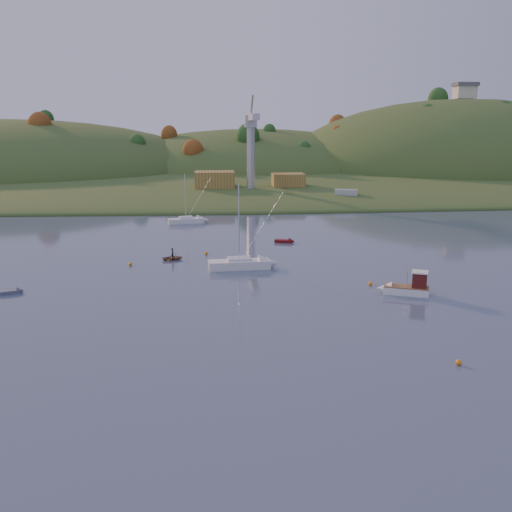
{
  "coord_description": "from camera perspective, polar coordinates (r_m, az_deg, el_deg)",
  "views": [
    {
      "loc": [
        -9.64,
        -38.16,
        20.54
      ],
      "look_at": [
        -3.91,
        31.27,
        4.21
      ],
      "focal_mm": 40.0,
      "sensor_mm": 36.0,
      "label": 1
    }
  ],
  "objects": [
    {
      "name": "hill_right",
      "position": [
        256.39,
        19.57,
        7.85
      ],
      "size": [
        150.0,
        130.0,
        60.0
      ],
      "primitive_type": "ellipsoid",
      "color": "#2C471C",
      "rests_on": "ground"
    },
    {
      "name": "shore_slope",
      "position": [
        204.43,
        -2.01,
        7.42
      ],
      "size": [
        640.0,
        150.0,
        7.0
      ],
      "primitive_type": "ellipsoid",
      "color": "#2C471C",
      "rests_on": "ground"
    },
    {
      "name": "dock_crane",
      "position": [
        157.02,
        -0.48,
        11.97
      ],
      "size": [
        3.2,
        28.0,
        20.3
      ],
      "color": "#B7B7BC",
      "rests_on": "wharf"
    },
    {
      "name": "ground",
      "position": [
        44.4,
        8.66,
        -14.53
      ],
      "size": [
        500.0,
        500.0,
        0.0
      ],
      "primitive_type": "plane",
      "color": "#3D4864",
      "rests_on": "ground"
    },
    {
      "name": "sailboat_near",
      "position": [
        82.08,
        -1.69,
        -0.74
      ],
      "size": [
        8.99,
        3.31,
        12.23
      ],
      "rotation": [
        0.0,
        0.0,
        0.08
      ],
      "color": "silver",
      "rests_on": "ground"
    },
    {
      "name": "hilltop_house",
      "position": [
        255.89,
        20.17,
        15.3
      ],
      "size": [
        9.0,
        7.0,
        6.45
      ],
      "color": "beige",
      "rests_on": "hill_right"
    },
    {
      "name": "red_tender",
      "position": [
        100.15,
        3.15,
        1.49
      ],
      "size": [
        3.74,
        2.08,
        1.21
      ],
      "rotation": [
        0.0,
        0.0,
        -0.26
      ],
      "color": "#5F0D0E",
      "rests_on": "ground"
    },
    {
      "name": "fishing_boat",
      "position": [
        72.26,
        14.49,
        -3.02
      ],
      "size": [
        6.55,
        4.13,
        4.0
      ],
      "rotation": [
        0.0,
        0.0,
        2.76
      ],
      "color": "white",
      "rests_on": "ground"
    },
    {
      "name": "far_shore",
      "position": [
        269.12,
        -2.69,
        8.8
      ],
      "size": [
        620.0,
        220.0,
        1.5
      ],
      "primitive_type": "cube",
      "color": "#2C471C",
      "rests_on": "ground"
    },
    {
      "name": "buoy_2",
      "position": [
        85.95,
        -12.46,
        -0.78
      ],
      "size": [
        0.5,
        0.5,
        0.5
      ],
      "primitive_type": "sphere",
      "color": "orange",
      "rests_on": "ground"
    },
    {
      "name": "canoe",
      "position": [
        88.29,
        -8.32,
        -0.19
      ],
      "size": [
        3.55,
        2.93,
        0.64
      ],
      "primitive_type": "imported",
      "rotation": [
        0.0,
        0.0,
        1.83
      ],
      "color": "#846449",
      "rests_on": "ground"
    },
    {
      "name": "buoy_1",
      "position": [
        75.26,
        11.38,
        -2.71
      ],
      "size": [
        0.5,
        0.5,
        0.5
      ],
      "primitive_type": "sphere",
      "color": "orange",
      "rests_on": "ground"
    },
    {
      "name": "work_vessel",
      "position": [
        151.71,
        9.0,
        5.73
      ],
      "size": [
        14.57,
        8.77,
        3.53
      ],
      "rotation": [
        0.0,
        0.0,
        -0.3
      ],
      "color": "slate",
      "rests_on": "ground"
    },
    {
      "name": "sailboat_far",
      "position": [
        120.31,
        -7.02,
        3.6
      ],
      "size": [
        7.71,
        3.59,
        10.29
      ],
      "rotation": [
        0.0,
        0.0,
        0.19
      ],
      "color": "white",
      "rests_on": "ground"
    },
    {
      "name": "buoy_0",
      "position": [
        53.3,
        19.6,
        -9.99
      ],
      "size": [
        0.5,
        0.5,
        0.5
      ],
      "primitive_type": "sphere",
      "color": "orange",
      "rests_on": "ground"
    },
    {
      "name": "wharf",
      "position": [
        161.99,
        0.5,
        6.34
      ],
      "size": [
        42.0,
        16.0,
        2.4
      ],
      "primitive_type": "cube",
      "color": "slate",
      "rests_on": "ground"
    },
    {
      "name": "hillside_trees",
      "position": [
        224.31,
        -2.26,
        7.93
      ],
      "size": [
        280.0,
        50.0,
        32.0
      ],
      "primitive_type": null,
      "color": "#1C4A1A",
      "rests_on": "ground"
    },
    {
      "name": "hill_center",
      "position": [
        249.78,
        -0.2,
        8.48
      ],
      "size": [
        140.0,
        120.0,
        36.0
      ],
      "primitive_type": "ellipsoid",
      "color": "#2C471C",
      "rests_on": "ground"
    },
    {
      "name": "grey_dinghy",
      "position": [
        76.53,
        -22.99,
        -3.28
      ],
      "size": [
        3.1,
        1.95,
        1.09
      ],
      "rotation": [
        0.0,
        0.0,
        0.32
      ],
      "color": "#51596B",
      "rests_on": "ground"
    },
    {
      "name": "hill_left",
      "position": [
        252.19,
        -23.5,
        7.44
      ],
      "size": [
        170.0,
        140.0,
        44.0
      ],
      "primitive_type": "ellipsoid",
      "color": "#2C471C",
      "rests_on": "ground"
    },
    {
      "name": "shed_west",
      "position": [
        161.94,
        -4.16,
        7.58
      ],
      "size": [
        11.0,
        8.0,
        4.8
      ],
      "primitive_type": "cube",
      "color": "olive",
      "rests_on": "wharf"
    },
    {
      "name": "paddler",
      "position": [
        88.18,
        -8.33,
        0.12
      ],
      "size": [
        0.52,
        0.67,
        1.61
      ],
      "primitive_type": "imported",
      "rotation": [
        0.0,
        0.0,
        1.83
      ],
      "color": "black",
      "rests_on": "ground"
    },
    {
      "name": "buoy_3",
      "position": [
        91.19,
        -4.99,
        0.29
      ],
      "size": [
        0.5,
        0.5,
        0.5
      ],
      "primitive_type": "sphere",
      "color": "orange",
      "rests_on": "ground"
    },
    {
      "name": "shed_east",
      "position": [
        164.53,
        3.24,
        7.55
      ],
      "size": [
        9.0,
        7.0,
        4.0
      ],
      "primitive_type": "cube",
      "color": "olive",
      "rests_on": "wharf"
    }
  ]
}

